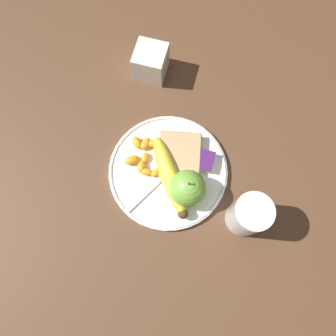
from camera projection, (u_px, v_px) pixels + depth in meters
The scene contains 18 objects.
ground_plane at pixel (168, 172), 0.72m from camera, with size 3.00×3.00×0.00m, color brown.
plate at pixel (168, 171), 0.72m from camera, with size 0.26×0.26×0.01m.
juice_glass at pixel (248, 215), 0.65m from camera, with size 0.07×0.07×0.11m.
apple at pixel (188, 188), 0.66m from camera, with size 0.08×0.08×0.09m.
banana at pixel (170, 177), 0.69m from camera, with size 0.17×0.13×0.04m.
bread_slice at pixel (180, 154), 0.71m from camera, with size 0.11×0.11×0.02m.
fork at pixel (167, 173), 0.71m from camera, with size 0.18×0.12×0.00m.
jam_packet at pixel (205, 161), 0.71m from camera, with size 0.05×0.04×0.02m.
orange_segment_0 at pixel (146, 144), 0.72m from camera, with size 0.03×0.03×0.02m.
orange_segment_1 at pixel (132, 161), 0.71m from camera, with size 0.04×0.04×0.02m.
orange_segment_2 at pixel (137, 143), 0.72m from camera, with size 0.03×0.03×0.02m.
orange_segment_3 at pixel (146, 172), 0.70m from camera, with size 0.02×0.03×0.01m.
orange_segment_4 at pixel (141, 167), 0.71m from camera, with size 0.03×0.02×0.02m.
orange_segment_5 at pixel (153, 144), 0.72m from camera, with size 0.02×0.03×0.02m.
orange_segment_6 at pixel (156, 172), 0.70m from camera, with size 0.03×0.03×0.01m.
orange_segment_7 at pixel (145, 158), 0.71m from camera, with size 0.03×0.02×0.01m.
orange_segment_8 at pixel (161, 174), 0.70m from camera, with size 0.03×0.03×0.01m.
condiment_caddy at pixel (151, 62), 0.76m from camera, with size 0.07×0.07×0.08m.
Camera 1 is at (0.19, 0.05, 0.70)m, focal length 35.00 mm.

